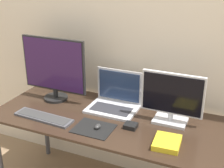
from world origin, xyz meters
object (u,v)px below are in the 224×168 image
(monitor_right, at_px, (172,99))
(laptop, at_px, (115,99))
(mouse, at_px, (98,126))
(monitor_left, at_px, (54,68))
(keyboard, at_px, (44,117))
(book, at_px, (167,143))
(power_brick, at_px, (131,126))

(monitor_right, relative_size, laptop, 1.16)
(monitor_right, relative_size, mouse, 7.46)
(monitor_left, height_order, keyboard, monitor_left)
(keyboard, xyz_separation_m, mouse, (0.41, 0.02, 0.01))
(keyboard, xyz_separation_m, book, (0.88, 0.02, 0.01))
(keyboard, bearing_deg, monitor_left, 107.73)
(laptop, height_order, mouse, laptop)
(monitor_left, distance_m, keyboard, 0.41)
(keyboard, bearing_deg, book, 1.51)
(laptop, relative_size, keyboard, 0.81)
(monitor_right, distance_m, power_brick, 0.33)
(laptop, xyz_separation_m, book, (0.49, -0.34, -0.05))
(mouse, height_order, power_brick, mouse)
(monitor_left, height_order, monitor_right, monitor_left)
(monitor_right, bearing_deg, power_brick, -139.98)
(mouse, bearing_deg, keyboard, -176.58)
(monitor_right, distance_m, mouse, 0.53)
(keyboard, bearing_deg, power_brick, 11.79)
(keyboard, relative_size, mouse, 7.93)
(laptop, bearing_deg, monitor_left, -173.92)
(laptop, height_order, keyboard, laptop)
(keyboard, height_order, power_brick, power_brick)
(monitor_left, relative_size, mouse, 9.45)
(mouse, xyz_separation_m, book, (0.46, -0.00, -0.00))
(monitor_right, bearing_deg, monitor_left, 180.00)
(laptop, bearing_deg, book, -35.01)
(monitor_left, distance_m, book, 1.04)
(monitor_left, bearing_deg, monitor_right, -0.00)
(monitor_left, bearing_deg, laptop, 6.08)
(monitor_right, height_order, mouse, monitor_right)
(book, bearing_deg, power_brick, 159.23)
(monitor_right, height_order, laptop, monitor_right)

